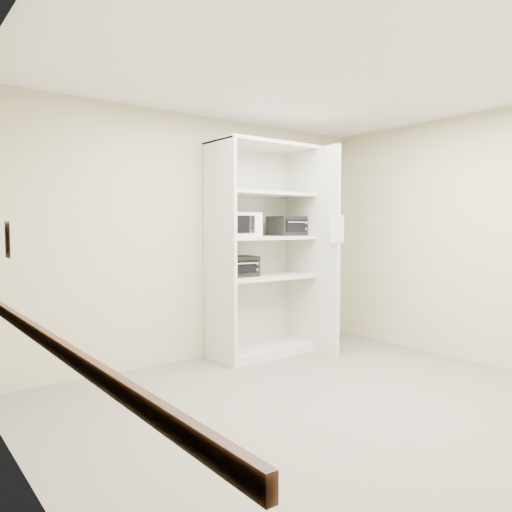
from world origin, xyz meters
TOP-DOWN VIEW (x-y plane):
  - floor at (0.00, 0.00)m, footprint 4.50×4.00m
  - ceiling at (0.00, 0.00)m, footprint 4.50×4.00m
  - wall_back at (0.00, 2.00)m, footprint 4.50×0.02m
  - wall_left at (-2.25, 0.00)m, footprint 0.02×4.00m
  - wall_right at (2.25, 0.00)m, footprint 0.02×4.00m
  - shelving_unit at (0.67, 1.70)m, footprint 1.24×0.92m
  - microwave at (0.28, 1.71)m, footprint 0.46×0.36m
  - toaster_oven_upper at (0.98, 1.70)m, footprint 0.42×0.33m
  - toaster_oven_lower at (0.31, 1.76)m, footprint 0.43×0.34m
  - paper_sign at (1.18, 1.07)m, footprint 0.23×0.03m
  - chair_rail at (-2.23, 0.00)m, footprint 0.04×3.98m
  - wall_poster at (-2.24, 0.65)m, footprint 0.01×0.17m

SIDE VIEW (x-z plane):
  - floor at x=0.00m, z-range -0.01..0.01m
  - chair_rail at x=-2.23m, z-range 0.86..0.94m
  - toaster_oven_lower at x=0.31m, z-range 0.92..1.15m
  - shelving_unit at x=0.67m, z-range -0.08..2.34m
  - wall_back at x=0.00m, z-range 0.00..2.70m
  - wall_left at x=-2.25m, z-range 0.00..2.70m
  - wall_right at x=2.25m, z-range 0.00..2.70m
  - wall_poster at x=-2.24m, z-range 1.27..1.51m
  - paper_sign at x=1.18m, z-range 1.30..1.60m
  - toaster_oven_upper at x=0.98m, z-range 1.37..1.60m
  - microwave at x=0.28m, z-range 1.37..1.63m
  - ceiling at x=0.00m, z-range 2.70..2.71m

